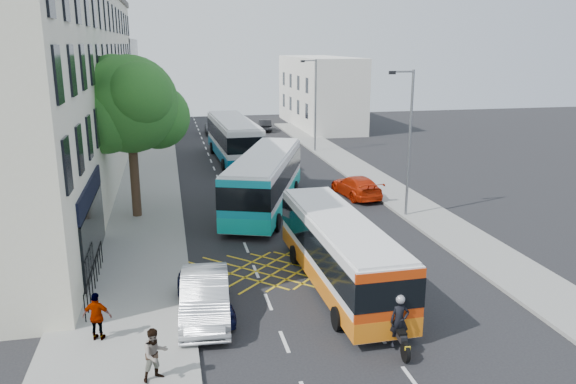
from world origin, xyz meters
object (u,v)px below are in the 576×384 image
bus_near (339,251)px  red_hatchback (356,186)px  distant_car_dark (265,125)px  lamp_near (408,136)px  lamp_far (314,101)px  bus_mid (265,180)px  bus_far (233,139)px  street_tree (129,105)px  pedestrian_near (155,354)px  parked_car_blue (204,294)px  pedestrian_far (97,317)px  distant_car_grey (215,128)px  parked_car_silver (205,297)px  motorbike (399,324)px

bus_near → red_hatchback: 13.92m
bus_near → distant_car_dark: (4.21, 41.68, -0.86)m
lamp_near → lamp_far: (0.00, 20.00, 0.00)m
lamp_far → bus_mid: 18.56m
bus_mid → bus_far: size_ratio=0.96×
bus_mid → bus_near: bearing=-64.7°
street_tree → bus_far: 17.13m
bus_near → pedestrian_near: (-7.09, -5.33, -0.56)m
red_hatchback → pedestrian_near: bearing=49.7°
parked_car_blue → pedestrian_far: pedestrian_far is taller
distant_car_grey → pedestrian_near: bearing=-95.4°
street_tree → lamp_far: street_tree is taller
street_tree → lamp_near: size_ratio=1.10×
lamp_near → parked_car_silver: size_ratio=1.66×
bus_near → pedestrian_far: bus_near is taller
distant_car_dark → pedestrian_near: (-11.31, -47.00, 0.30)m
parked_car_blue → parked_car_silver: bearing=-96.1°
bus_near → parked_car_silver: 5.68m
bus_far → pedestrian_far: 29.74m
distant_car_grey → distant_car_dark: 5.69m
lamp_near → parked_car_silver: bearing=-140.5°
lamp_far → pedestrian_far: lamp_far is taller
parked_car_silver → pedestrian_far: bearing=-158.5°
distant_car_grey → pedestrian_far: (-7.57, -43.27, 0.31)m
bus_far → bus_near: bearing=-89.8°
pedestrian_far → motorbike: bearing=-179.1°
bus_near → motorbike: bus_near is taller
bus_mid → distant_car_grey: bearing=111.0°
lamp_near → pedestrian_near: size_ratio=5.06×
bus_near → parked_car_blue: bearing=-169.2°
bus_near → bus_mid: bus_mid is taller
bus_far → motorbike: size_ratio=5.82×
motorbike → street_tree: bearing=123.1°
bus_mid → parked_car_silver: bus_mid is taller
red_hatchback → pedestrian_near: (-12.23, -18.24, 0.26)m
bus_near → bus_far: bus_far is taller
parked_car_silver → parked_car_blue: bearing=94.1°
parked_car_silver → motorbike: bearing=-26.7°
bus_mid → parked_car_silver: 13.69m
bus_far → pedestrian_far: bearing=-107.5°
lamp_far → bus_mid: size_ratio=0.67×
parked_car_blue → parked_car_silver: (0.00, -0.39, 0.09)m
lamp_far → bus_far: 8.27m
bus_mid → parked_car_silver: (-4.42, -12.92, -0.95)m
bus_mid → pedestrian_far: bus_mid is taller
street_tree → motorbike: 19.17m
lamp_near → motorbike: bearing=-114.2°
lamp_near → distant_car_grey: bearing=103.4°
red_hatchback → motorbike: bearing=68.8°
bus_mid → motorbike: (1.43, -16.42, -0.85)m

